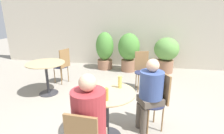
{
  "coord_description": "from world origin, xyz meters",
  "views": [
    {
      "loc": [
        0.38,
        -2.31,
        1.83
      ],
      "look_at": [
        -0.11,
        0.31,
        1.0
      ],
      "focal_mm": 28.0,
      "sensor_mm": 36.0,
      "label": 1
    }
  ],
  "objects_px": {
    "cafe_table_near": "(107,103)",
    "bistro_chair_2": "(142,67)",
    "bistro_chair_1": "(158,97)",
    "bistro_chair_3": "(63,63)",
    "beer_glass_0": "(106,94)",
    "beer_glass_2": "(90,86)",
    "cafe_table_far": "(46,70)",
    "potted_plant_0": "(105,50)",
    "seated_person_1": "(150,89)",
    "potted_plant_1": "(129,50)",
    "seated_person_0": "(90,120)",
    "potted_plant_2": "(166,52)",
    "beer_glass_1": "(120,82)"
  },
  "relations": [
    {
      "from": "bistro_chair_2",
      "to": "beer_glass_2",
      "type": "bearing_deg",
      "value": -124.21
    },
    {
      "from": "potted_plant_1",
      "to": "potted_plant_2",
      "type": "xyz_separation_m",
      "value": [
        1.17,
        0.08,
        -0.05
      ]
    },
    {
      "from": "beer_glass_0",
      "to": "beer_glass_1",
      "type": "bearing_deg",
      "value": 74.46
    },
    {
      "from": "beer_glass_0",
      "to": "cafe_table_near",
      "type": "bearing_deg",
      "value": 100.87
    },
    {
      "from": "beer_glass_1",
      "to": "potted_plant_2",
      "type": "relative_size",
      "value": 0.17
    },
    {
      "from": "bistro_chair_3",
      "to": "potted_plant_1",
      "type": "bearing_deg",
      "value": 150.84
    },
    {
      "from": "potted_plant_2",
      "to": "bistro_chair_3",
      "type": "bearing_deg",
      "value": -152.26
    },
    {
      "from": "potted_plant_2",
      "to": "cafe_table_far",
      "type": "bearing_deg",
      "value": -143.18
    },
    {
      "from": "seated_person_1",
      "to": "potted_plant_0",
      "type": "xyz_separation_m",
      "value": [
        -1.42,
        3.08,
        -0.05
      ]
    },
    {
      "from": "beer_glass_0",
      "to": "beer_glass_2",
      "type": "height_order",
      "value": "beer_glass_2"
    },
    {
      "from": "beer_glass_2",
      "to": "cafe_table_far",
      "type": "bearing_deg",
      "value": 138.83
    },
    {
      "from": "potted_plant_0",
      "to": "potted_plant_2",
      "type": "bearing_deg",
      "value": -0.48
    },
    {
      "from": "cafe_table_near",
      "to": "bistro_chair_2",
      "type": "distance_m",
      "value": 1.98
    },
    {
      "from": "cafe_table_near",
      "to": "beer_glass_0",
      "type": "xyz_separation_m",
      "value": [
        0.05,
        -0.24,
        0.25
      ]
    },
    {
      "from": "bistro_chair_2",
      "to": "beer_glass_0",
      "type": "bearing_deg",
      "value": -115.39
    },
    {
      "from": "cafe_table_near",
      "to": "beer_glass_1",
      "type": "distance_m",
      "value": 0.36
    },
    {
      "from": "bistro_chair_2",
      "to": "potted_plant_1",
      "type": "relative_size",
      "value": 0.76
    },
    {
      "from": "seated_person_1",
      "to": "bistro_chair_1",
      "type": "bearing_deg",
      "value": 90.0
    },
    {
      "from": "beer_glass_2",
      "to": "potted_plant_1",
      "type": "height_order",
      "value": "potted_plant_1"
    },
    {
      "from": "bistro_chair_1",
      "to": "potted_plant_0",
      "type": "xyz_separation_m",
      "value": [
        -1.55,
        3.01,
        0.1
      ]
    },
    {
      "from": "cafe_table_far",
      "to": "seated_person_0",
      "type": "bearing_deg",
      "value": -49.31
    },
    {
      "from": "seated_person_0",
      "to": "bistro_chair_2",
      "type": "bearing_deg",
      "value": -97.77
    },
    {
      "from": "potted_plant_0",
      "to": "seated_person_0",
      "type": "bearing_deg",
      "value": -79.29
    },
    {
      "from": "bistro_chair_3",
      "to": "seated_person_0",
      "type": "height_order",
      "value": "seated_person_0"
    },
    {
      "from": "potted_plant_1",
      "to": "potted_plant_2",
      "type": "relative_size",
      "value": 1.11
    },
    {
      "from": "bistro_chair_3",
      "to": "potted_plant_0",
      "type": "height_order",
      "value": "potted_plant_0"
    },
    {
      "from": "bistro_chair_3",
      "to": "potted_plant_0",
      "type": "relative_size",
      "value": 0.76
    },
    {
      "from": "beer_glass_2",
      "to": "potted_plant_1",
      "type": "relative_size",
      "value": 0.15
    },
    {
      "from": "cafe_table_far",
      "to": "potted_plant_2",
      "type": "distance_m",
      "value": 3.57
    },
    {
      "from": "cafe_table_near",
      "to": "seated_person_1",
      "type": "height_order",
      "value": "seated_person_1"
    },
    {
      "from": "bistro_chair_1",
      "to": "bistro_chair_3",
      "type": "bearing_deg",
      "value": -150.01
    },
    {
      "from": "bistro_chair_3",
      "to": "beer_glass_0",
      "type": "bearing_deg",
      "value": 57.86
    },
    {
      "from": "seated_person_1",
      "to": "beer_glass_0",
      "type": "xyz_separation_m",
      "value": [
        -0.57,
        -0.55,
        0.13
      ]
    },
    {
      "from": "beer_glass_2",
      "to": "potted_plant_1",
      "type": "xyz_separation_m",
      "value": [
        0.25,
        3.32,
        -0.15
      ]
    },
    {
      "from": "cafe_table_far",
      "to": "potted_plant_0",
      "type": "bearing_deg",
      "value": 67.8
    },
    {
      "from": "cafe_table_far",
      "to": "beer_glass_0",
      "type": "relative_size",
      "value": 5.2
    },
    {
      "from": "bistro_chair_3",
      "to": "beer_glass_1",
      "type": "xyz_separation_m",
      "value": [
        1.77,
        -1.73,
        0.29
      ]
    },
    {
      "from": "cafe_table_far",
      "to": "bistro_chair_1",
      "type": "distance_m",
      "value": 2.58
    },
    {
      "from": "seated_person_0",
      "to": "seated_person_1",
      "type": "height_order",
      "value": "seated_person_0"
    },
    {
      "from": "bistro_chair_1",
      "to": "seated_person_0",
      "type": "xyz_separation_m",
      "value": [
        -0.78,
        -1.07,
        0.19
      ]
    },
    {
      "from": "seated_person_1",
      "to": "potted_plant_1",
      "type": "distance_m",
      "value": 3.04
    },
    {
      "from": "cafe_table_near",
      "to": "bistro_chair_2",
      "type": "height_order",
      "value": "bistro_chair_2"
    },
    {
      "from": "potted_plant_1",
      "to": "potted_plant_2",
      "type": "distance_m",
      "value": 1.17
    },
    {
      "from": "cafe_table_near",
      "to": "potted_plant_1",
      "type": "bearing_deg",
      "value": 89.91
    },
    {
      "from": "cafe_table_far",
      "to": "potted_plant_0",
      "type": "distance_m",
      "value": 2.33
    },
    {
      "from": "potted_plant_1",
      "to": "bistro_chair_1",
      "type": "bearing_deg",
      "value": -75.68
    },
    {
      "from": "cafe_table_near",
      "to": "beer_glass_1",
      "type": "xyz_separation_m",
      "value": [
        0.16,
        0.18,
        0.27
      ]
    },
    {
      "from": "bistro_chair_1",
      "to": "seated_person_0",
      "type": "bearing_deg",
      "value": -63.22
    },
    {
      "from": "bistro_chair_2",
      "to": "potted_plant_2",
      "type": "distance_m",
      "value": 1.62
    },
    {
      "from": "bistro_chair_1",
      "to": "beer_glass_2",
      "type": "distance_m",
      "value": 1.11
    }
  ]
}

